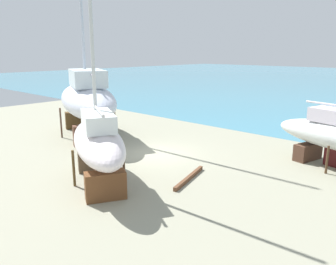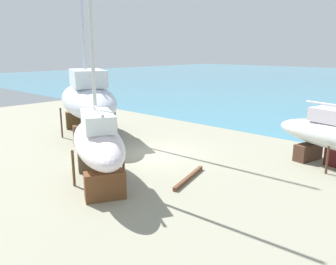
# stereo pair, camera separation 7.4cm
# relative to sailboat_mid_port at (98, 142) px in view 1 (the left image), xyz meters

# --- Properties ---
(ground_plane) EXTENTS (48.40, 48.40, 0.00)m
(ground_plane) POSITION_rel_sailboat_mid_port_xyz_m (-1.23, 1.24, -1.95)
(ground_plane) COLOR gray
(sailboat_mid_port) EXTENTS (7.32, 5.26, 11.52)m
(sailboat_mid_port) POSITION_rel_sailboat_mid_port_xyz_m (0.00, 0.00, 0.00)
(sailboat_mid_port) COLOR brown
(sailboat_mid_port) RESTS_ON ground
(sailboat_large_starboard) EXTENTS (10.94, 7.65, 18.76)m
(sailboat_large_starboard) POSITION_rel_sailboat_mid_port_xyz_m (-8.01, 4.94, 0.67)
(sailboat_large_starboard) COLOR brown
(sailboat_large_starboard) RESTS_ON ground
(timber_plank_far) EXTENTS (1.04, 3.09, 0.19)m
(timber_plank_far) POSITION_rel_sailboat_mid_port_xyz_m (2.74, 3.11, -1.86)
(timber_plank_far) COLOR brown
(timber_plank_far) RESTS_ON ground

